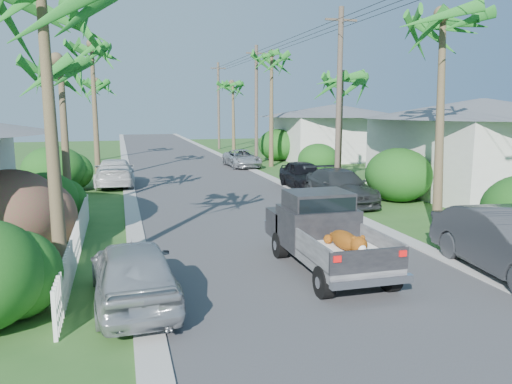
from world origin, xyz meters
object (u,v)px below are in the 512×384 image
object	(u,v)px
parked_car_rm	(340,187)
house_right_near	(480,150)
palm_r_b	(341,76)
parked_car_rn	(512,244)
palm_r_c	(272,55)
palm_l_d	(93,81)
palm_r_a	(446,16)
palm_l_c	(91,45)
palm_r_d	(233,83)
parked_car_ln	(133,272)
utility_pole_b	(339,102)
utility_pole_c	(256,104)
house_right_far	(334,134)
parked_car_lf	(115,173)
parked_car_rd	(242,159)
utility_pole_d	(219,105)
parked_car_rf	(303,175)
pickup_truck	(322,231)
palm_l_b	(60,61)

from	to	relation	value
parked_car_rm	house_right_near	world-z (taller)	house_right_near
palm_r_b	parked_car_rn	bearing A→B (deg)	-96.45
parked_car_rm	palm_r_c	world-z (taller)	palm_r_c
palm_l_d	palm_r_a	xyz separation A→B (m)	(12.80, -28.00, 0.98)
palm_l_c	house_right_near	size ratio (longest dim) A/B	1.02
palm_r_c	palm_l_d	bearing A→B (deg)	147.79
parked_car_rn	palm_r_d	bearing A→B (deg)	93.87
parked_car_ln	utility_pole_b	size ratio (longest dim) A/B	0.48
palm_r_a	utility_pole_c	size ratio (longest dim) A/B	0.97
palm_l_c	palm_r_d	world-z (taller)	palm_l_c
parked_car_ln	palm_r_a	bearing A→B (deg)	-160.77
palm_r_b	palm_r_a	bearing A→B (deg)	-91.91
house_right_far	utility_pole_b	world-z (taller)	utility_pole_b
parked_car_lf	palm_r_a	size ratio (longest dim) A/B	0.60
parked_car_lf	utility_pole_b	xyz separation A→B (m)	(10.60, -6.31, 3.84)
parked_car_rn	parked_car_rd	world-z (taller)	parked_car_rn
house_right_far	palm_r_d	bearing A→B (deg)	123.02
parked_car_rn	utility_pole_b	size ratio (longest dim) A/B	0.58
parked_car_rd	utility_pole_d	bearing A→B (deg)	83.07
parked_car_rf	utility_pole_c	bearing A→B (deg)	88.34
palm_r_a	palm_l_d	bearing A→B (deg)	114.57
pickup_truck	parked_car_rf	distance (m)	13.33
parked_car_lf	palm_r_d	size ratio (longest dim) A/B	0.65
palm_r_a	house_right_far	bearing A→B (deg)	74.40
palm_r_b	utility_pole_d	bearing A→B (deg)	92.05
parked_car_rm	palm_l_b	world-z (taller)	palm_l_b
palm_l_d	house_right_near	distance (m)	29.70
palm_l_d	utility_pole_b	bearing A→B (deg)	-60.05
palm_l_d	palm_r_a	bearing A→B (deg)	-65.43
parked_car_rf	palm_r_a	distance (m)	11.74
palm_l_d	palm_r_a	distance (m)	30.80
palm_r_c	parked_car_rm	bearing A→B (deg)	-94.69
palm_l_c	house_right_far	world-z (taller)	palm_l_c
utility_pole_d	utility_pole_b	bearing A→B (deg)	-90.00
pickup_truck	utility_pole_d	size ratio (longest dim) A/B	0.57
parked_car_ln	utility_pole_b	distance (m)	15.82
parked_car_lf	palm_l_b	world-z (taller)	palm_l_b
palm_l_c	utility_pole_d	distance (m)	24.22
palm_l_d	house_right_far	distance (m)	20.37
parked_car_rn	parked_car_rm	world-z (taller)	parked_car_rn
parked_car_lf	palm_r_c	size ratio (longest dim) A/B	0.55
parked_car_ln	palm_l_b	world-z (taller)	palm_l_b
parked_car_rd	utility_pole_d	size ratio (longest dim) A/B	0.50
parked_car_ln	palm_r_b	bearing A→B (deg)	-132.91
palm_r_a	utility_pole_d	distance (m)	37.11
palm_r_d	utility_pole_d	distance (m)	3.79
parked_car_rd	utility_pole_b	size ratio (longest dim) A/B	0.50
parked_car_rd	palm_r_c	distance (m)	7.80
parked_car_rf	palm_l_d	xyz separation A→B (m)	(-11.30, 18.46, 5.69)
palm_r_d	house_right_near	bearing A→B (deg)	-76.93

